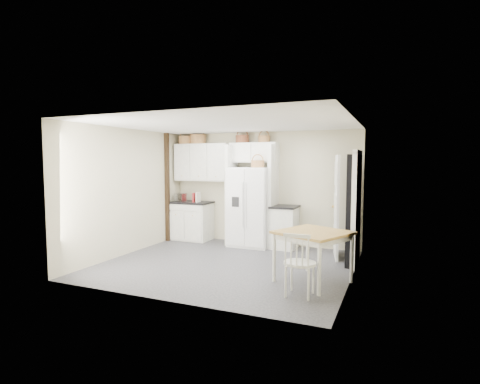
% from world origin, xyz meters
% --- Properties ---
extents(floor, '(4.50, 4.50, 0.00)m').
position_xyz_m(floor, '(0.00, 0.00, 0.00)').
color(floor, black).
rests_on(floor, ground).
extents(ceiling, '(4.50, 4.50, 0.00)m').
position_xyz_m(ceiling, '(0.00, 0.00, 2.60)').
color(ceiling, white).
rests_on(ceiling, wall_back).
extents(wall_back, '(4.50, 0.00, 4.50)m').
position_xyz_m(wall_back, '(0.00, 2.00, 1.30)').
color(wall_back, '#BCB598').
rests_on(wall_back, floor).
extents(wall_left, '(0.00, 4.00, 4.00)m').
position_xyz_m(wall_left, '(-2.25, 0.00, 1.30)').
color(wall_left, '#BCB598').
rests_on(wall_left, floor).
extents(wall_right, '(0.00, 4.00, 4.00)m').
position_xyz_m(wall_right, '(2.25, 0.00, 1.30)').
color(wall_right, '#BCB598').
rests_on(wall_right, floor).
extents(refrigerator, '(0.93, 0.74, 1.79)m').
position_xyz_m(refrigerator, '(-0.15, 1.64, 0.89)').
color(refrigerator, white).
rests_on(refrigerator, floor).
extents(base_cab_left, '(0.97, 0.61, 0.90)m').
position_xyz_m(base_cab_left, '(-1.75, 1.70, 0.45)').
color(base_cab_left, silver).
rests_on(base_cab_left, floor).
extents(base_cab_right, '(0.51, 0.62, 0.91)m').
position_xyz_m(base_cab_right, '(0.63, 1.70, 0.45)').
color(base_cab_right, silver).
rests_on(base_cab_right, floor).
extents(dining_table, '(1.31, 1.31, 0.82)m').
position_xyz_m(dining_table, '(1.70, -0.41, 0.41)').
color(dining_table, olive).
rests_on(dining_table, floor).
extents(windsor_chair, '(0.46, 0.42, 0.95)m').
position_xyz_m(windsor_chair, '(1.65, -1.08, 0.47)').
color(windsor_chair, silver).
rests_on(windsor_chair, floor).
extents(counter_left, '(1.01, 0.65, 0.04)m').
position_xyz_m(counter_left, '(-1.75, 1.70, 0.92)').
color(counter_left, black).
rests_on(counter_left, base_cab_left).
extents(counter_right, '(0.56, 0.66, 0.04)m').
position_xyz_m(counter_right, '(0.63, 1.70, 0.93)').
color(counter_right, black).
rests_on(counter_right, base_cab_right).
extents(toaster, '(0.34, 0.25, 0.21)m').
position_xyz_m(toaster, '(-1.99, 1.60, 1.04)').
color(toaster, silver).
rests_on(toaster, counter_left).
extents(cookbook_red, '(0.06, 0.15, 0.22)m').
position_xyz_m(cookbook_red, '(-1.62, 1.62, 1.05)').
color(cookbook_red, '#A72124').
rests_on(cookbook_red, counter_left).
extents(cookbook_cream, '(0.06, 0.16, 0.24)m').
position_xyz_m(cookbook_cream, '(-1.51, 1.62, 1.06)').
color(cookbook_cream, silver).
rests_on(cookbook_cream, counter_left).
extents(basket_upper_a, '(0.34, 0.34, 0.20)m').
position_xyz_m(basket_upper_a, '(-1.97, 1.83, 2.45)').
color(basket_upper_a, '#975F35').
rests_on(basket_upper_a, upper_cabinet).
extents(basket_upper_b, '(0.38, 0.38, 0.23)m').
position_xyz_m(basket_upper_b, '(-1.61, 1.83, 2.46)').
color(basket_upper_b, '#975F35').
rests_on(basket_upper_b, upper_cabinet).
extents(basket_bridge_a, '(0.31, 0.31, 0.18)m').
position_xyz_m(basket_bridge_a, '(-0.45, 1.83, 2.44)').
color(basket_bridge_a, brown).
rests_on(basket_bridge_a, bridge_cabinet).
extents(basket_bridge_b, '(0.27, 0.27, 0.15)m').
position_xyz_m(basket_bridge_b, '(0.09, 1.83, 2.43)').
color(basket_bridge_b, '#975F35').
rests_on(basket_bridge_b, bridge_cabinet).
extents(basket_fridge_b, '(0.29, 0.29, 0.16)m').
position_xyz_m(basket_fridge_b, '(0.04, 1.54, 1.87)').
color(basket_fridge_b, '#975F35').
rests_on(basket_fridge_b, refrigerator).
extents(upper_cabinet, '(1.40, 0.34, 0.90)m').
position_xyz_m(upper_cabinet, '(-1.50, 1.83, 1.90)').
color(upper_cabinet, silver).
rests_on(upper_cabinet, wall_back).
extents(bridge_cabinet, '(1.12, 0.34, 0.45)m').
position_xyz_m(bridge_cabinet, '(-0.15, 1.83, 2.12)').
color(bridge_cabinet, silver).
rests_on(bridge_cabinet, wall_back).
extents(fridge_panel_left, '(0.08, 0.60, 2.30)m').
position_xyz_m(fridge_panel_left, '(-0.66, 1.70, 1.15)').
color(fridge_panel_left, silver).
rests_on(fridge_panel_left, floor).
extents(fridge_panel_right, '(0.08, 0.60, 2.30)m').
position_xyz_m(fridge_panel_right, '(0.36, 1.70, 1.15)').
color(fridge_panel_right, silver).
rests_on(fridge_panel_right, floor).
extents(trim_post, '(0.09, 0.09, 2.60)m').
position_xyz_m(trim_post, '(-2.20, 1.35, 1.30)').
color(trim_post, black).
rests_on(trim_post, floor).
extents(doorway_void, '(0.18, 0.85, 2.05)m').
position_xyz_m(doorway_void, '(2.16, 1.00, 1.02)').
color(doorway_void, black).
rests_on(doorway_void, floor).
extents(door_slab, '(0.21, 0.79, 2.05)m').
position_xyz_m(door_slab, '(1.80, 1.33, 1.02)').
color(door_slab, white).
rests_on(door_slab, floor).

